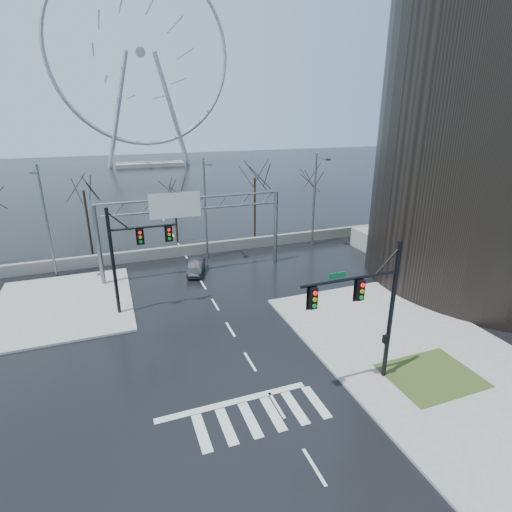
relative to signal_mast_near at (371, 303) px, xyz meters
name	(u,v)px	position (x,y,z in m)	size (l,w,h in m)	color
ground	(250,362)	(-5.14, 4.04, -4.87)	(260.00, 260.00, 0.00)	black
sidewalk_near	(509,421)	(4.86, -4.96, -4.80)	(12.00, 12.00, 0.15)	gray
sidewalk_right_ext	(371,317)	(4.86, 6.04, -4.80)	(12.00, 10.00, 0.15)	gray
sidewalk_far	(63,304)	(-16.14, 16.04, -4.80)	(10.00, 12.00, 0.15)	gray
grass_strip	(431,375)	(3.86, -0.96, -4.72)	(5.00, 4.00, 0.02)	#313E1A
tower_podium	(495,250)	(23.86, 12.04, -3.87)	(22.00, 18.00, 2.00)	gray
barrier_wall	(185,250)	(-5.14, 24.04, -4.32)	(52.00, 0.50, 1.10)	slate
signal_mast_near	(371,303)	(0.00, 0.00, 0.00)	(5.52, 0.41, 8.00)	black
signal_mast_far	(129,250)	(-11.01, 13.00, -0.04)	(4.72, 0.41, 8.00)	black
sign_gantry	(189,219)	(-5.52, 19.00, 0.31)	(16.36, 0.40, 7.60)	slate
streetlight_left	(45,214)	(-17.14, 22.20, 1.01)	(0.50, 2.55, 10.00)	slate
streetlight_mid	(206,202)	(-3.14, 22.20, 1.01)	(0.50, 2.55, 10.00)	slate
streetlight_right	(316,193)	(8.86, 22.20, 1.01)	(0.50, 2.55, 10.00)	slate
tree_left	(84,198)	(-14.14, 27.54, 1.10)	(3.75, 3.75, 7.50)	black
tree_center	(174,198)	(-5.14, 28.54, 0.30)	(3.25, 3.25, 6.50)	black
tree_right	(255,185)	(3.86, 27.54, 1.34)	(3.90, 3.90, 7.80)	black
tree_far_right	(315,187)	(11.86, 28.04, 0.54)	(3.40, 3.40, 6.80)	black
ferris_wheel	(141,61)	(-0.14, 99.04, 21.26)	(45.00, 6.00, 50.91)	gray
car	(196,267)	(-5.11, 18.84, -4.26)	(1.30, 3.74, 1.23)	black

